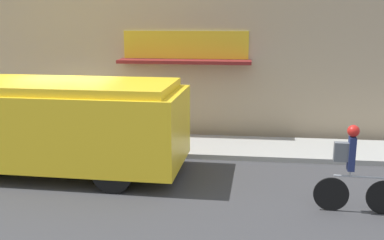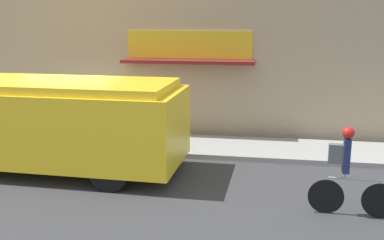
% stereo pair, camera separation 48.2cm
% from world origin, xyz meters
% --- Properties ---
extents(ground_plane, '(70.00, 70.00, 0.00)m').
position_xyz_m(ground_plane, '(0.00, 0.00, 0.00)').
color(ground_plane, '#38383A').
extents(sidewalk, '(28.00, 2.03, 0.13)m').
position_xyz_m(sidewalk, '(0.00, 1.01, 0.07)').
color(sidewalk, '#999993').
rests_on(sidewalk, ground_plane).
extents(storefront, '(17.88, 0.84, 4.55)m').
position_xyz_m(storefront, '(0.08, 2.43, 2.28)').
color(storefront, tan).
rests_on(storefront, ground_plane).
extents(school_bus, '(6.91, 2.98, 2.19)m').
position_xyz_m(school_bus, '(0.18, -1.35, 1.16)').
color(school_bus, yellow).
rests_on(school_bus, ground_plane).
extents(cyclist, '(1.63, 0.22, 1.71)m').
position_xyz_m(cyclist, '(6.73, -2.86, 0.84)').
color(cyclist, black).
rests_on(cyclist, ground_plane).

